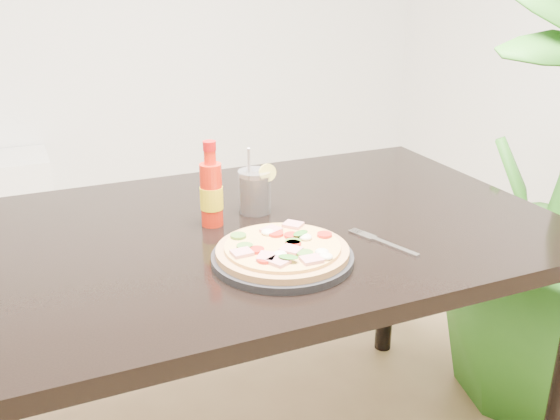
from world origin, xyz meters
name	(u,v)px	position (x,y,z in m)	size (l,w,h in m)	color
dining_table	(260,256)	(0.27, 0.29, 0.67)	(1.40, 0.90, 0.75)	black
plate	(282,258)	(0.24, 0.09, 0.76)	(0.29, 0.29, 0.02)	black
pizza	(283,249)	(0.24, 0.09, 0.78)	(0.27, 0.27, 0.03)	tan
hot_sauce_bottle	(211,193)	(0.17, 0.34, 0.83)	(0.06, 0.06, 0.20)	red
cola_cup	(255,192)	(0.29, 0.38, 0.80)	(0.09, 0.08, 0.17)	black
fork	(381,241)	(0.48, 0.09, 0.75)	(0.08, 0.18, 0.00)	silver
plant_pot	(540,359)	(1.26, 0.28, 0.11)	(0.28, 0.28, 0.22)	brown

